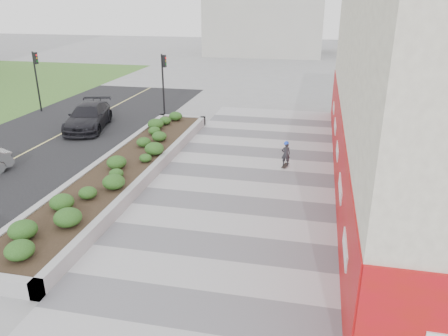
% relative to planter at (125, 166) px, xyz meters
% --- Properties ---
extents(ground, '(160.00, 160.00, 0.00)m').
position_rel_planter_xyz_m(ground, '(5.50, -7.00, -0.42)').
color(ground, gray).
rests_on(ground, ground).
extents(walkway, '(8.00, 36.00, 0.01)m').
position_rel_planter_xyz_m(walkway, '(5.50, -4.00, -0.41)').
color(walkway, '#A8A8AD').
rests_on(walkway, ground).
extents(building, '(6.04, 24.08, 8.00)m').
position_rel_planter_xyz_m(building, '(12.48, 1.98, 3.56)').
color(building, '#BBB3A0').
rests_on(building, ground).
extents(planter, '(3.00, 18.00, 0.90)m').
position_rel_planter_xyz_m(planter, '(0.00, 0.00, 0.00)').
color(planter, '#9E9EA0').
rests_on(planter, ground).
extents(street, '(10.00, 40.00, 0.00)m').
position_rel_planter_xyz_m(street, '(-6.50, 0.00, -0.42)').
color(street, black).
rests_on(street, ground).
extents(traffic_signal_near, '(0.33, 0.28, 4.20)m').
position_rel_planter_xyz_m(traffic_signal_near, '(-1.73, 10.50, 2.34)').
color(traffic_signal_near, black).
rests_on(traffic_signal_near, ground).
extents(traffic_signal_far, '(0.33, 0.28, 4.20)m').
position_rel_planter_xyz_m(traffic_signal_far, '(-10.93, 10.00, 2.34)').
color(traffic_signal_far, black).
rests_on(traffic_signal_far, ground).
extents(manhole_cover, '(0.44, 0.44, 0.01)m').
position_rel_planter_xyz_m(manhole_cover, '(6.00, -4.00, -0.42)').
color(manhole_cover, '#595654').
rests_on(manhole_cover, ground).
extents(skateboarder, '(0.47, 0.75, 1.30)m').
position_rel_planter_xyz_m(skateboarder, '(7.15, 2.57, 0.24)').
color(skateboarder, beige).
rests_on(skateboarder, ground).
extents(car_dark, '(3.27, 5.56, 1.51)m').
position_rel_planter_xyz_m(car_dark, '(-5.40, 6.63, 0.34)').
color(car_dark, black).
rests_on(car_dark, ground).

